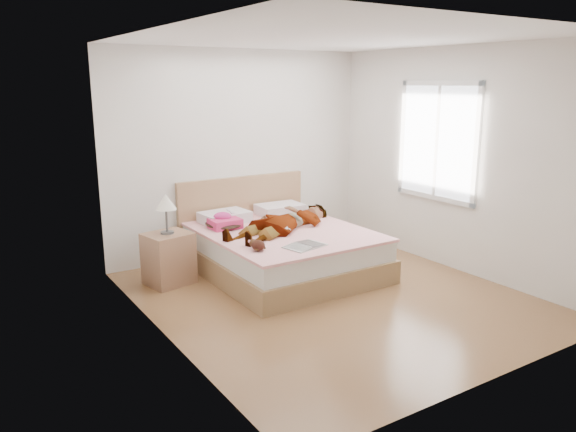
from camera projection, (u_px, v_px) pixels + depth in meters
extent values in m
plane|color=#513319|center=(332.00, 297.00, 5.88)|extent=(4.00, 4.00, 0.00)
imported|color=white|center=(284.00, 218.00, 6.60)|extent=(1.84, 1.23, 0.24)
ellipsoid|color=black|center=(224.00, 223.00, 6.69)|extent=(0.51, 0.60, 0.08)
cube|color=silver|center=(231.00, 211.00, 6.65)|extent=(0.08, 0.11, 0.05)
plane|color=white|center=(337.00, 38.00, 5.27)|extent=(4.00, 4.00, 0.00)
plane|color=silver|center=(240.00, 153.00, 7.21)|extent=(3.60, 0.00, 3.60)
plane|color=silver|center=(507.00, 213.00, 3.94)|extent=(3.60, 0.00, 3.60)
plane|color=silver|center=(160.00, 193.00, 4.63)|extent=(0.00, 4.00, 4.00)
plane|color=silver|center=(457.00, 161.00, 6.52)|extent=(0.00, 4.00, 4.00)
cube|color=white|center=(437.00, 141.00, 6.71)|extent=(0.02, 1.10, 1.30)
cube|color=silver|center=(477.00, 146.00, 6.23)|extent=(0.04, 0.06, 1.42)
cube|color=silver|center=(403.00, 137.00, 7.18)|extent=(0.04, 0.06, 1.42)
cube|color=silver|center=(434.00, 197.00, 6.87)|extent=(0.04, 1.22, 0.06)
cube|color=silver|center=(441.00, 83.00, 6.55)|extent=(0.04, 1.22, 0.06)
cube|color=silver|center=(437.00, 141.00, 6.71)|extent=(0.03, 0.04, 1.30)
cube|color=brown|center=(283.00, 261.00, 6.63)|extent=(1.78, 2.08, 0.26)
cube|color=silver|center=(283.00, 242.00, 6.57)|extent=(1.70, 2.00, 0.22)
cube|color=white|center=(283.00, 231.00, 6.54)|extent=(1.74, 2.04, 0.03)
cube|color=#8B5F40|center=(242.00, 214.00, 7.37)|extent=(1.80, 0.07, 1.00)
cube|color=silver|center=(225.00, 217.00, 6.90)|extent=(0.61, 0.44, 0.13)
cube|color=white|center=(280.00, 209.00, 7.32)|extent=(0.60, 0.43, 0.13)
cube|color=#D73A71|center=(225.00, 223.00, 6.62)|extent=(0.36, 0.29, 0.11)
ellipsoid|color=#D93B8F|center=(222.00, 216.00, 6.64)|extent=(0.26, 0.23, 0.11)
cube|color=white|center=(305.00, 246.00, 5.88)|extent=(0.47, 0.36, 0.01)
cube|color=white|center=(298.00, 247.00, 5.81)|extent=(0.26, 0.32, 0.02)
cube|color=#292929|center=(312.00, 243.00, 5.96)|extent=(0.26, 0.32, 0.02)
cylinder|color=white|center=(284.00, 231.00, 6.30)|extent=(0.11, 0.11, 0.10)
torus|color=white|center=(288.00, 231.00, 6.30)|extent=(0.07, 0.04, 0.07)
cylinder|color=black|center=(284.00, 228.00, 6.29)|extent=(0.10, 0.10, 0.00)
ellipsoid|color=black|center=(258.00, 245.00, 5.73)|extent=(0.15, 0.17, 0.11)
ellipsoid|color=#F2E9CA|center=(259.00, 245.00, 5.71)|extent=(0.08, 0.09, 0.06)
sphere|color=#311C0D|center=(253.00, 243.00, 5.79)|extent=(0.08, 0.08, 0.08)
sphere|color=pink|center=(249.00, 241.00, 5.78)|extent=(0.03, 0.03, 0.03)
sphere|color=#ED9ABD|center=(254.00, 240.00, 5.82)|extent=(0.03, 0.03, 0.03)
ellipsoid|color=black|center=(257.00, 250.00, 5.68)|extent=(0.04, 0.05, 0.03)
ellipsoid|color=black|center=(264.00, 248.00, 5.74)|extent=(0.04, 0.05, 0.03)
cube|color=brown|center=(169.00, 258.00, 6.21)|extent=(0.55, 0.50, 0.58)
cylinder|color=#4C4C4C|center=(167.00, 233.00, 6.14)|extent=(0.17, 0.17, 0.02)
cylinder|color=#4A4A4A|center=(167.00, 220.00, 6.11)|extent=(0.03, 0.03, 0.29)
cone|color=white|center=(166.00, 202.00, 6.06)|extent=(0.27, 0.27, 0.17)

